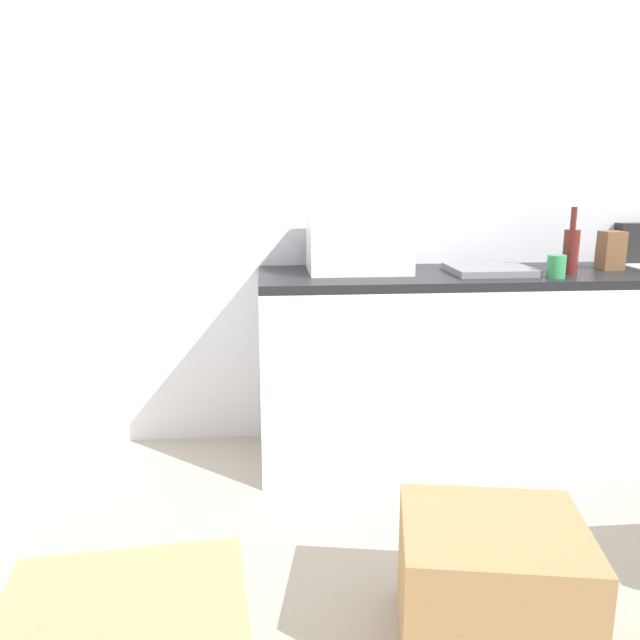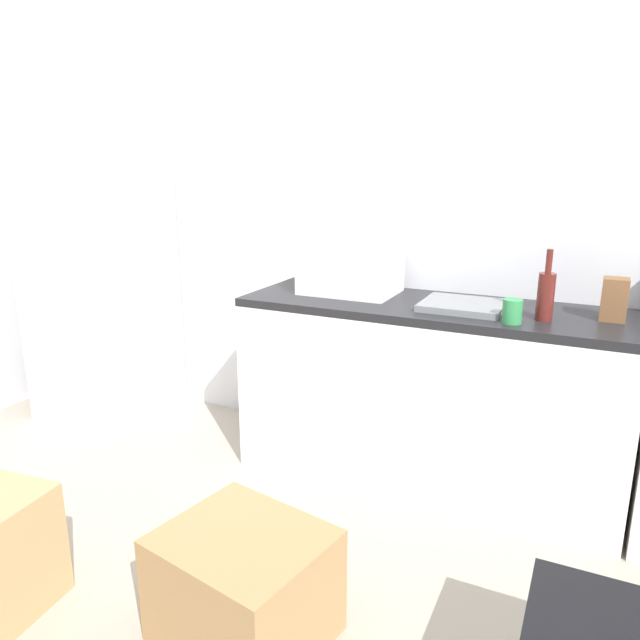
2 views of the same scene
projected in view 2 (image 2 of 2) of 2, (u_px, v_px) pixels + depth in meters
name	position (u px, v px, depth m)	size (l,w,h in m)	color
ground_plane	(244.00, 614.00, 2.07)	(6.00, 6.00, 0.00)	#9E9384
wall_back	(397.00, 210.00, 3.09)	(5.00, 0.10, 2.60)	silver
kitchen_counter	(427.00, 393.00, 2.88)	(1.80, 0.60, 0.90)	white
refrigerator	(100.00, 279.00, 3.59)	(0.68, 0.66, 1.71)	white
microwave	(351.00, 267.00, 2.97)	(0.46, 0.34, 0.27)	white
sink_basin	(463.00, 305.00, 2.67)	(0.36, 0.32, 0.03)	slate
wine_bottle	(546.00, 295.00, 2.45)	(0.07, 0.07, 0.30)	#591E19
coffee_mug	(512.00, 311.00, 2.42)	(0.08, 0.08, 0.10)	#338C4C
knife_block	(614.00, 299.00, 2.45)	(0.10, 0.10, 0.18)	brown
cardboard_box_medium	(244.00, 586.00, 1.94)	(0.51, 0.45, 0.38)	#A37A4C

